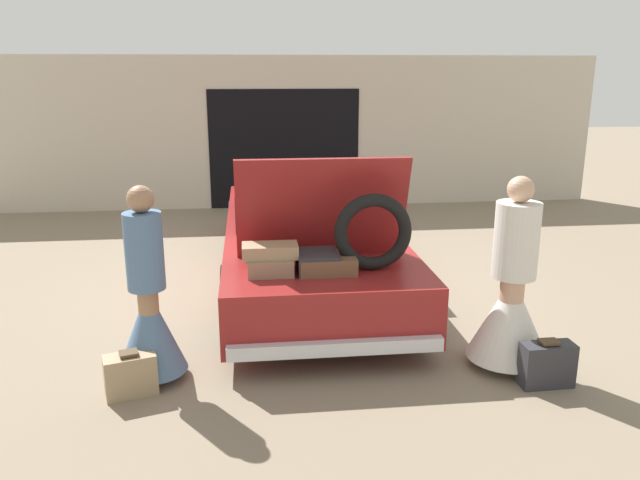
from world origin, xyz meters
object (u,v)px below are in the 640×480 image
(car, at_px, (307,238))
(suitcase_beside_left_person, at_px, (131,374))
(person_left, at_px, (149,313))
(suitcase_beside_right_person, at_px, (547,364))
(person_right, at_px, (511,301))

(car, relative_size, suitcase_beside_left_person, 11.56)
(person_left, relative_size, suitcase_beside_left_person, 3.72)
(suitcase_beside_left_person, distance_m, suitcase_beside_right_person, 3.40)
(person_right, distance_m, suitcase_beside_right_person, 0.60)
(car, xyz_separation_m, suitcase_beside_right_person, (1.71, -2.88, -0.36))
(car, bearing_deg, suitcase_beside_left_person, -122.50)
(person_left, distance_m, person_right, 3.08)
(person_left, height_order, suitcase_beside_right_person, person_left)
(person_right, bearing_deg, suitcase_beside_right_person, -168.57)
(person_left, relative_size, person_right, 0.98)
(person_right, distance_m, suitcase_beside_left_person, 3.25)
(car, relative_size, person_right, 3.05)
(car, bearing_deg, person_right, -58.16)
(car, xyz_separation_m, person_left, (-1.54, -2.38, 0.04))
(person_left, distance_m, suitcase_beside_right_person, 3.32)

